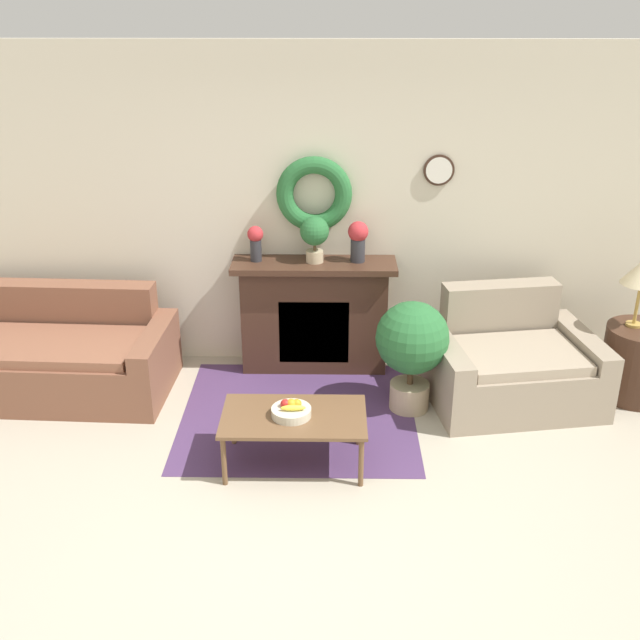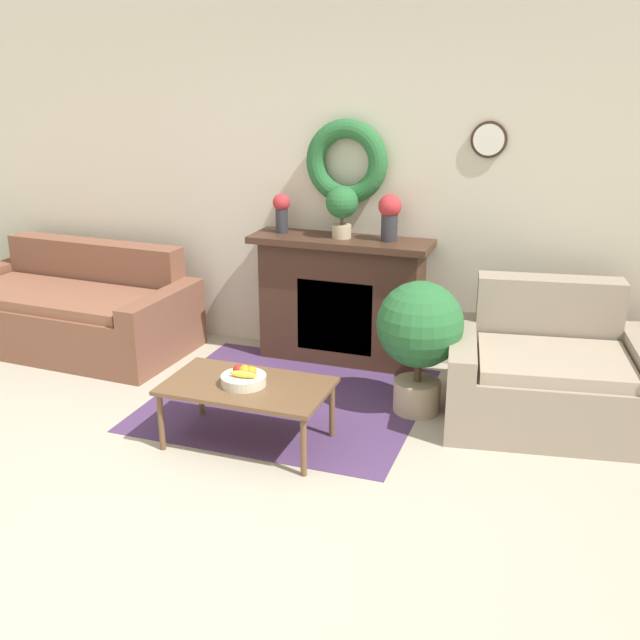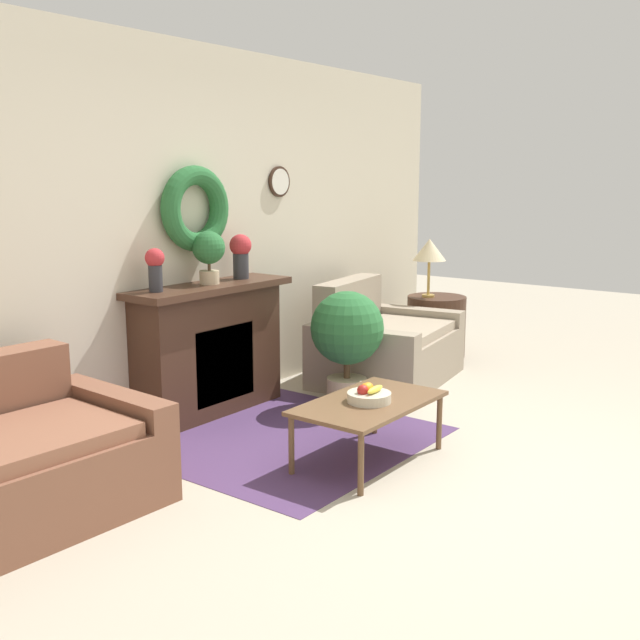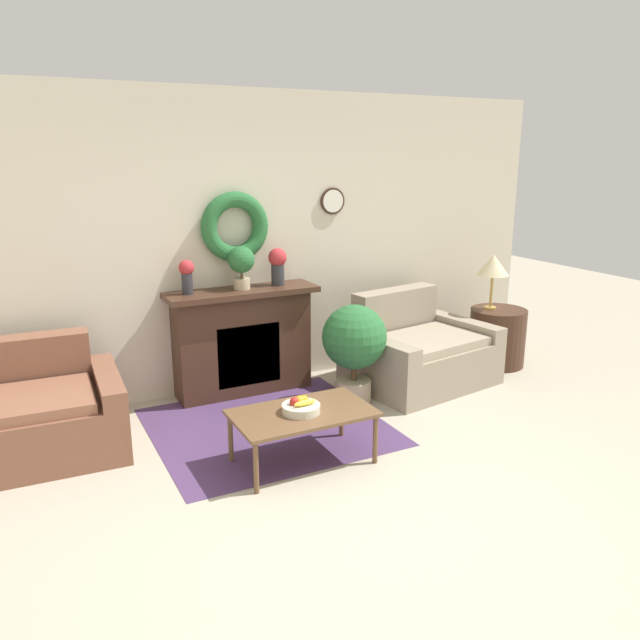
{
  "view_description": "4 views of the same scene",
  "coord_description": "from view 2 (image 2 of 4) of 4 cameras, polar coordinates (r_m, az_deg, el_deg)",
  "views": [
    {
      "loc": [
        0.18,
        -3.51,
        3.02
      ],
      "look_at": [
        0.1,
        1.27,
        0.92
      ],
      "focal_mm": 42.0,
      "sensor_mm": 36.0,
      "label": 1
    },
    {
      "loc": [
        1.71,
        -2.84,
        2.2
      ],
      "look_at": [
        0.19,
        1.45,
        0.64
      ],
      "focal_mm": 42.0,
      "sensor_mm": 36.0,
      "label": 2
    },
    {
      "loc": [
        -3.77,
        -1.55,
        1.75
      ],
      "look_at": [
        0.28,
        1.52,
        0.77
      ],
      "focal_mm": 42.0,
      "sensor_mm": 36.0,
      "label": 3
    },
    {
      "loc": [
        -1.81,
        -2.8,
        2.15
      ],
      "look_at": [
        0.27,
        1.26,
        0.92
      ],
      "focal_mm": 35.0,
      "sensor_mm": 36.0,
      "label": 4
    }
  ],
  "objects": [
    {
      "name": "fruit_bowl",
      "position": [
        4.48,
        -5.83,
        -4.42
      ],
      "size": [
        0.27,
        0.27,
        0.12
      ],
      "color": "beige",
      "rests_on": "coffee_table"
    },
    {
      "name": "potted_plant_floor_by_loveseat",
      "position": [
        4.87,
        7.6,
        -0.93
      ],
      "size": [
        0.56,
        0.56,
        0.89
      ],
      "color": "tan",
      "rests_on": "ground_plane"
    },
    {
      "name": "vase_on_mantel_right",
      "position": [
        5.46,
        5.33,
        8.05
      ],
      "size": [
        0.17,
        0.17,
        0.34
      ],
      "color": "#2D2D33",
      "rests_on": "fireplace"
    },
    {
      "name": "ground_plane",
      "position": [
        3.98,
        -9.97,
        -14.98
      ],
      "size": [
        16.0,
        16.0,
        0.0
      ],
      "primitive_type": "plane",
      "color": "#ADA38E"
    },
    {
      "name": "floor_rug",
      "position": [
        5.21,
        -2.38,
        -6.01
      ],
      "size": [
        1.8,
        1.68,
        0.01
      ],
      "color": "#4C335B",
      "rests_on": "ground_plane"
    },
    {
      "name": "couch_left",
      "position": [
        6.41,
        -18.35,
        0.64
      ],
      "size": [
        2.01,
        1.06,
        0.8
      ],
      "rotation": [
        0.0,
        0.0,
        -0.04
      ],
      "color": "brown",
      "rests_on": "ground_plane"
    },
    {
      "name": "loveseat_right",
      "position": [
        5.05,
        17.04,
        -4.07
      ],
      "size": [
        1.43,
        1.17,
        0.86
      ],
      "rotation": [
        0.0,
        0.0,
        0.16
      ],
      "color": "gray",
      "rests_on": "ground_plane"
    },
    {
      "name": "potted_plant_on_mantel",
      "position": [
        5.53,
        1.68,
        8.68
      ],
      "size": [
        0.24,
        0.24,
        0.39
      ],
      "color": "tan",
      "rests_on": "fireplace"
    },
    {
      "name": "wall_back",
      "position": [
        5.73,
        1.98,
        10.49
      ],
      "size": [
        6.8,
        0.21,
        2.7
      ],
      "color": "beige",
      "rests_on": "ground_plane"
    },
    {
      "name": "vase_on_mantel_left",
      "position": [
        5.73,
        -2.95,
        8.37
      ],
      "size": [
        0.13,
        0.13,
        0.3
      ],
      "color": "#2D2D33",
      "rests_on": "fireplace"
    },
    {
      "name": "coffee_table",
      "position": [
        4.51,
        -5.57,
        -5.3
      ],
      "size": [
        0.99,
        0.58,
        0.39
      ],
      "color": "brown",
      "rests_on": "ground_plane"
    },
    {
      "name": "fireplace",
      "position": [
        5.72,
        1.61,
        1.6
      ],
      "size": [
        1.37,
        0.41,
        0.98
      ],
      "color": "#42281C",
      "rests_on": "ground_plane"
    }
  ]
}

